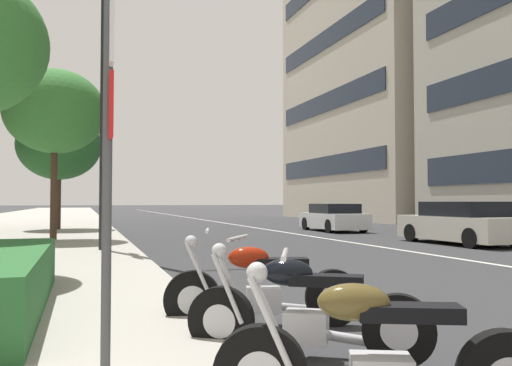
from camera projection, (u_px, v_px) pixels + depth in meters
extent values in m
cube|color=#A39E93|center=(19.00, 225.00, 29.84)|extent=(160.00, 9.75, 0.15)
cube|color=silver|center=(209.00, 221.00, 38.39)|extent=(110.00, 0.16, 0.01)
cube|color=black|center=(410.00, 313.00, 3.33)|extent=(0.45, 0.68, 0.10)
ellipsoid|color=brown|center=(353.00, 302.00, 3.36)|extent=(0.40, 0.52, 0.24)
cylinder|color=silver|center=(272.00, 327.00, 3.33)|extent=(0.16, 0.31, 0.64)
cylinder|color=silver|center=(273.00, 322.00, 3.47)|extent=(0.16, 0.31, 0.64)
cylinder|color=silver|center=(285.00, 254.00, 3.41)|extent=(0.57, 0.27, 0.04)
sphere|color=silver|center=(257.00, 273.00, 3.42)|extent=(0.14, 0.14, 0.14)
cylinder|color=black|center=(221.00, 320.00, 4.88)|extent=(0.43, 0.59, 0.62)
cylinder|color=silver|center=(221.00, 320.00, 4.88)|extent=(0.28, 0.33, 0.31)
cylinder|color=black|center=(399.00, 330.00, 4.49)|extent=(0.43, 0.59, 0.62)
cylinder|color=silver|center=(399.00, 330.00, 4.49)|extent=(0.28, 0.33, 0.31)
cube|color=silver|center=(306.00, 327.00, 4.68)|extent=(0.42, 0.46, 0.28)
cube|color=black|center=(326.00, 280.00, 4.65)|extent=(0.53, 0.66, 0.10)
ellipsoid|color=black|center=(287.00, 272.00, 4.74)|extent=(0.45, 0.52, 0.24)
cylinder|color=silver|center=(227.00, 288.00, 4.80)|extent=(0.21, 0.29, 0.64)
cylinder|color=silver|center=(232.00, 286.00, 4.93)|extent=(0.21, 0.29, 0.64)
cylinder|color=silver|center=(238.00, 238.00, 4.86)|extent=(0.53, 0.35, 0.04)
sphere|color=silver|center=(219.00, 251.00, 4.90)|extent=(0.14, 0.14, 0.14)
cylinder|color=silver|center=(340.00, 337.00, 4.74)|extent=(0.44, 0.63, 0.16)
cylinder|color=black|center=(192.00, 299.00, 5.85)|extent=(0.27, 0.65, 0.64)
cylinder|color=silver|center=(192.00, 299.00, 5.85)|extent=(0.20, 0.34, 0.32)
cylinder|color=black|center=(333.00, 298.00, 5.96)|extent=(0.27, 0.65, 0.64)
cylinder|color=silver|center=(333.00, 298.00, 5.96)|extent=(0.20, 0.34, 0.32)
cube|color=silver|center=(264.00, 300.00, 5.91)|extent=(0.35, 0.43, 0.28)
cube|color=black|center=(279.00, 263.00, 5.93)|extent=(0.37, 0.67, 0.10)
ellipsoid|color=#991E0A|center=(248.00, 257.00, 5.91)|extent=(0.35, 0.50, 0.24)
cylinder|color=silver|center=(200.00, 272.00, 5.80)|extent=(0.12, 0.32, 0.64)
cylinder|color=silver|center=(200.00, 271.00, 5.94)|extent=(0.12, 0.32, 0.64)
cylinder|color=silver|center=(207.00, 231.00, 5.89)|extent=(0.59, 0.18, 0.04)
sphere|color=silver|center=(191.00, 242.00, 5.87)|extent=(0.14, 0.14, 0.14)
cylinder|color=silver|center=(287.00, 307.00, 6.06)|extent=(0.26, 0.69, 0.16)
cube|color=beige|center=(460.00, 228.00, 17.39)|extent=(4.43, 2.01, 0.77)
cube|color=black|center=(464.00, 209.00, 17.26)|extent=(2.50, 1.80, 0.48)
cylinder|color=black|center=(412.00, 233.00, 18.45)|extent=(0.63, 0.24, 0.62)
cylinder|color=black|center=(452.00, 232.00, 19.03)|extent=(0.63, 0.24, 0.62)
cylinder|color=black|center=(471.00, 238.00, 15.74)|extent=(0.63, 0.24, 0.62)
cube|color=silver|center=(333.00, 221.00, 24.99)|extent=(4.23, 1.92, 0.70)
cube|color=black|center=(334.00, 208.00, 24.90)|extent=(2.30, 1.72, 0.44)
cylinder|color=black|center=(306.00, 224.00, 26.07)|extent=(0.63, 0.23, 0.62)
cylinder|color=black|center=(337.00, 223.00, 26.54)|extent=(0.63, 0.23, 0.62)
cylinder|color=black|center=(330.00, 226.00, 23.42)|extent=(0.63, 0.23, 0.62)
cylinder|color=black|center=(363.00, 226.00, 23.90)|extent=(0.63, 0.23, 0.62)
cylinder|color=#47494C|center=(107.00, 199.00, 3.25)|extent=(0.06, 0.06, 2.54)
cube|color=silver|center=(111.00, 36.00, 3.29)|extent=(0.32, 0.02, 0.40)
cube|color=red|center=(110.00, 108.00, 3.28)|extent=(0.32, 0.02, 0.40)
cylinder|color=#232326|center=(104.00, 69.00, 13.87)|extent=(0.18, 0.18, 9.48)
cube|color=gold|center=(104.00, 68.00, 13.53)|extent=(0.56, 0.03, 1.10)
cube|color=gold|center=(103.00, 75.00, 14.20)|extent=(0.56, 0.03, 1.10)
cylinder|color=#473323|center=(54.00, 194.00, 17.36)|extent=(0.22, 0.22, 3.01)
ellipsoid|color=#387A33|center=(55.00, 111.00, 17.46)|extent=(3.27, 3.27, 2.78)
cylinder|color=#473323|center=(58.00, 202.00, 23.89)|extent=(0.22, 0.22, 2.43)
ellipsoid|color=#265B28|center=(59.00, 145.00, 23.98)|extent=(3.71, 3.71, 3.15)
cube|color=#232D3D|center=(326.00, 166.00, 41.21)|extent=(17.11, 0.08, 1.50)
cube|color=#232D3D|center=(326.00, 102.00, 41.38)|extent=(17.11, 0.08, 1.50)
cube|color=#232D3D|center=(326.00, 39.00, 41.56)|extent=(17.11, 0.08, 1.50)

